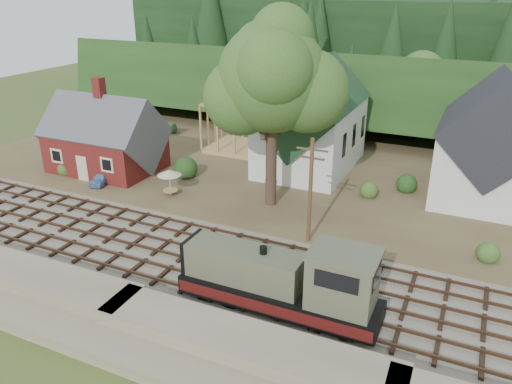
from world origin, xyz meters
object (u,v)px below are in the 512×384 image
at_px(car_blue, 102,178).
at_px(car_green, 61,151).
at_px(locomotive, 286,282).
at_px(patio_set, 169,174).

xyz_separation_m(car_blue, car_green, (-8.90, 3.96, 0.11)).
xyz_separation_m(locomotive, patio_set, (-15.21, 11.09, 0.21)).
distance_m(car_blue, car_green, 9.74).
distance_m(car_green, patio_set, 16.55).
height_order(car_green, patio_set, patio_set).
relative_size(car_blue, car_green, 0.80).
bearing_deg(car_blue, locomotive, -37.35).
relative_size(locomotive, patio_set, 4.99).
height_order(locomotive, patio_set, locomotive).
distance_m(locomotive, car_blue, 24.87).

